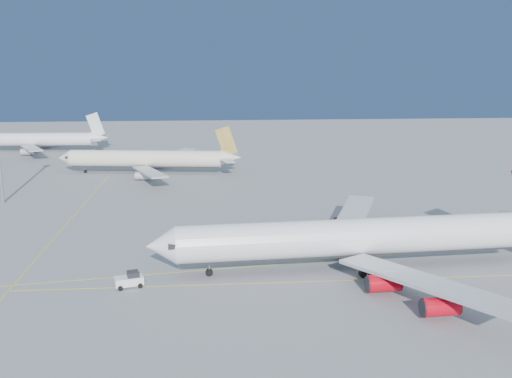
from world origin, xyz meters
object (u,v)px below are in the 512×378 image
(airliner_virgin, at_px, (362,238))
(airliner_third, at_px, (36,140))
(pushback_tug, at_px, (130,280))
(airliner_etihad, at_px, (150,159))

(airliner_virgin, distance_m, airliner_third, 169.85)
(airliner_third, relative_size, pushback_tug, 11.88)
(airliner_third, xyz_separation_m, pushback_tug, (56.16, -146.08, -3.54))
(airliner_etihad, height_order, pushback_tug, airliner_etihad)
(airliner_etihad, xyz_separation_m, airliner_third, (-50.03, 50.62, -0.02))
(airliner_etihad, bearing_deg, airliner_virgin, -56.20)
(airliner_third, bearing_deg, airliner_virgin, -53.66)
(airliner_virgin, bearing_deg, airliner_third, 120.27)
(airliner_virgin, relative_size, airliner_etihad, 1.24)
(airliner_etihad, xyz_separation_m, pushback_tug, (6.13, -95.46, -3.56))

